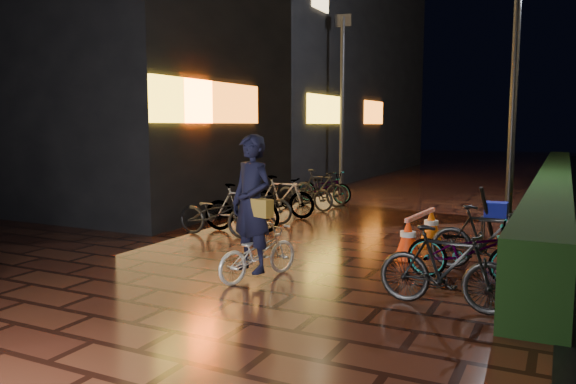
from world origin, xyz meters
The scene contains 10 objects.
ground centered at (0.00, 0.00, 0.00)m, with size 80.00×80.00×0.00m, color #381911.
hedge centered at (3.30, 8.00, 0.50)m, with size 0.70×20.00×1.00m, color black.
storefront_block centered at (-9.50, 11.50, 4.50)m, with size 12.09×22.00×9.00m.
lamp_post_hedge centered at (2.43, 5.45, 3.21)m, with size 0.56×0.18×5.84m.
lamp_post_sf centered at (-2.83, 8.85, 3.02)m, with size 0.53×0.16×5.48m.
cyclist centered at (-0.23, -1.26, 0.74)m, with size 0.89×1.47×1.99m.
traffic_barrier centered at (1.40, 1.46, 0.33)m, with size 0.52×1.64×0.66m.
cart_assembly centered at (2.41, 2.98, 0.52)m, with size 0.55×0.56×1.01m.
parked_bikes_storefront centered at (-2.30, 3.67, 0.45)m, with size 1.87×5.85×0.95m.
parked_bikes_hedge centered at (2.43, -0.27, 0.46)m, with size 1.81×2.47×0.95m.
Camera 1 is at (3.50, -7.78, 2.11)m, focal length 35.00 mm.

